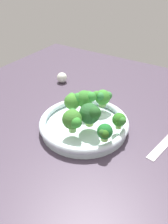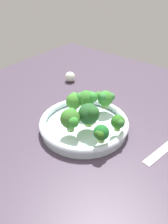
{
  "view_description": "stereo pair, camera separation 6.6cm",
  "coord_description": "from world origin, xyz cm",
  "px_view_note": "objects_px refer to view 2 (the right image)",
  "views": [
    {
      "loc": [
        -34.03,
        56.0,
        50.48
      ],
      "look_at": [
        0.92,
        1.24,
        7.01
      ],
      "focal_mm": 38.93,
      "sensor_mm": 36.0,
      "label": 1
    },
    {
      "loc": [
        -39.44,
        52.14,
        50.48
      ],
      "look_at": [
        0.92,
        1.24,
        7.01
      ],
      "focal_mm": 38.93,
      "sensor_mm": 36.0,
      "label": 2
    }
  ],
  "objects_px": {
    "broccoli_floret_2": "(101,133)",
    "broccoli_floret_6": "(118,122)",
    "bowl": "(84,124)",
    "garlic_bulb": "(70,77)",
    "broccoli_floret_5": "(75,100)",
    "broccoli_floret_1": "(71,119)",
    "broccoli_floret_3": "(104,98)",
    "broccoli_floret_4": "(87,99)",
    "broccoli_floret_0": "(90,114)"
  },
  "relations": [
    {
      "from": "broccoli_floret_5",
      "to": "broccoli_floret_6",
      "type": "height_order",
      "value": "broccoli_floret_5"
    },
    {
      "from": "broccoli_floret_6",
      "to": "broccoli_floret_1",
      "type": "bearing_deg",
      "value": 38.82
    },
    {
      "from": "broccoli_floret_3",
      "to": "broccoli_floret_4",
      "type": "relative_size",
      "value": 0.87
    },
    {
      "from": "bowl",
      "to": "garlic_bulb",
      "type": "height_order",
      "value": "garlic_bulb"
    },
    {
      "from": "broccoli_floret_1",
      "to": "broccoli_floret_5",
      "type": "xyz_separation_m",
      "value": [
        0.07,
        -0.1,
        -0.01
      ]
    },
    {
      "from": "broccoli_floret_4",
      "to": "broccoli_floret_6",
      "type": "xyz_separation_m",
      "value": [
        -0.15,
        0.04,
        -0.01
      ]
    },
    {
      "from": "bowl",
      "to": "broccoli_floret_6",
      "type": "height_order",
      "value": "broccoli_floret_6"
    },
    {
      "from": "broccoli_floret_1",
      "to": "broccoli_floret_6",
      "type": "height_order",
      "value": "broccoli_floret_1"
    },
    {
      "from": "broccoli_floret_5",
      "to": "broccoli_floret_2",
      "type": "bearing_deg",
      "value": 152.86
    },
    {
      "from": "broccoli_floret_0",
      "to": "bowl",
      "type": "bearing_deg",
      "value": -21.06
    },
    {
      "from": "bowl",
      "to": "broccoli_floret_3",
      "type": "distance_m",
      "value": 0.12
    },
    {
      "from": "bowl",
      "to": "broccoli_floret_4",
      "type": "relative_size",
      "value": 4.18
    },
    {
      "from": "broccoli_floret_1",
      "to": "broccoli_floret_2",
      "type": "xyz_separation_m",
      "value": [
        -0.1,
        -0.01,
        -0.01
      ]
    },
    {
      "from": "broccoli_floret_5",
      "to": "garlic_bulb",
      "type": "bearing_deg",
      "value": -45.18
    },
    {
      "from": "broccoli_floret_5",
      "to": "garlic_bulb",
      "type": "relative_size",
      "value": 1.41
    },
    {
      "from": "broccoli_floret_0",
      "to": "garlic_bulb",
      "type": "distance_m",
      "value": 0.4
    },
    {
      "from": "broccoli_floret_0",
      "to": "broccoli_floret_3",
      "type": "xyz_separation_m",
      "value": [
        0.03,
        -0.12,
        -0.01
      ]
    },
    {
      "from": "broccoli_floret_2",
      "to": "broccoli_floret_3",
      "type": "height_order",
      "value": "broccoli_floret_3"
    },
    {
      "from": "garlic_bulb",
      "to": "broccoli_floret_3",
      "type": "bearing_deg",
      "value": 153.99
    },
    {
      "from": "broccoli_floret_5",
      "to": "broccoli_floret_6",
      "type": "distance_m",
      "value": 0.18
    },
    {
      "from": "bowl",
      "to": "garlic_bulb",
      "type": "distance_m",
      "value": 0.37
    },
    {
      "from": "broccoli_floret_1",
      "to": "broccoli_floret_5",
      "type": "relative_size",
      "value": 1.14
    },
    {
      "from": "bowl",
      "to": "broccoli_floret_5",
      "type": "xyz_separation_m",
      "value": [
        0.06,
        -0.03,
        0.06
      ]
    },
    {
      "from": "broccoli_floret_2",
      "to": "broccoli_floret_6",
      "type": "height_order",
      "value": "broccoli_floret_2"
    },
    {
      "from": "broccoli_floret_3",
      "to": "broccoli_floret_5",
      "type": "relative_size",
      "value": 0.95
    },
    {
      "from": "broccoli_floret_4",
      "to": "broccoli_floret_5",
      "type": "relative_size",
      "value": 1.1
    },
    {
      "from": "garlic_bulb",
      "to": "bowl",
      "type": "bearing_deg",
      "value": 138.46
    },
    {
      "from": "broccoli_floret_1",
      "to": "garlic_bulb",
      "type": "relative_size",
      "value": 1.62
    },
    {
      "from": "bowl",
      "to": "broccoli_floret_5",
      "type": "bearing_deg",
      "value": -25.4
    },
    {
      "from": "bowl",
      "to": "broccoli_floret_4",
      "type": "bearing_deg",
      "value": -61.63
    },
    {
      "from": "broccoli_floret_4",
      "to": "broccoli_floret_3",
      "type": "bearing_deg",
      "value": -126.73
    },
    {
      "from": "broccoli_floret_0",
      "to": "broccoli_floret_3",
      "type": "distance_m",
      "value": 0.12
    },
    {
      "from": "broccoli_floret_5",
      "to": "broccoli_floret_4",
      "type": "bearing_deg",
      "value": -139.59
    },
    {
      "from": "bowl",
      "to": "broccoli_floret_0",
      "type": "xyz_separation_m",
      "value": [
        -0.03,
        0.01,
        0.06
      ]
    },
    {
      "from": "broccoli_floret_1",
      "to": "broccoli_floret_2",
      "type": "height_order",
      "value": "broccoli_floret_1"
    },
    {
      "from": "broccoli_floret_2",
      "to": "broccoli_floret_3",
      "type": "distance_m",
      "value": 0.19
    },
    {
      "from": "broccoli_floret_3",
      "to": "broccoli_floret_4",
      "type": "distance_m",
      "value": 0.06
    },
    {
      "from": "broccoli_floret_1",
      "to": "garlic_bulb",
      "type": "distance_m",
      "value": 0.42
    },
    {
      "from": "broccoli_floret_2",
      "to": "broccoli_floret_5",
      "type": "height_order",
      "value": "broccoli_floret_5"
    },
    {
      "from": "broccoli_floret_5",
      "to": "bowl",
      "type": "bearing_deg",
      "value": 154.6
    },
    {
      "from": "broccoli_floret_0",
      "to": "broccoli_floret_5",
      "type": "distance_m",
      "value": 0.1
    },
    {
      "from": "broccoli_floret_0",
      "to": "garlic_bulb",
      "type": "bearing_deg",
      "value": -39.79
    },
    {
      "from": "bowl",
      "to": "broccoli_floret_6",
      "type": "distance_m",
      "value": 0.13
    },
    {
      "from": "broccoli_floret_4",
      "to": "garlic_bulb",
      "type": "height_order",
      "value": "broccoli_floret_4"
    },
    {
      "from": "broccoli_floret_0",
      "to": "broccoli_floret_1",
      "type": "distance_m",
      "value": 0.06
    },
    {
      "from": "broccoli_floret_4",
      "to": "broccoli_floret_5",
      "type": "height_order",
      "value": "broccoli_floret_4"
    },
    {
      "from": "broccoli_floret_0",
      "to": "broccoli_floret_6",
      "type": "xyz_separation_m",
      "value": [
        -0.08,
        -0.03,
        -0.01
      ]
    },
    {
      "from": "bowl",
      "to": "broccoli_floret_3",
      "type": "xyz_separation_m",
      "value": [
        -0.01,
        -0.11,
        0.06
      ]
    },
    {
      "from": "broccoli_floret_1",
      "to": "broccoli_floret_3",
      "type": "distance_m",
      "value": 0.18
    },
    {
      "from": "broccoli_floret_1",
      "to": "broccoli_floret_6",
      "type": "distance_m",
      "value": 0.14
    }
  ]
}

